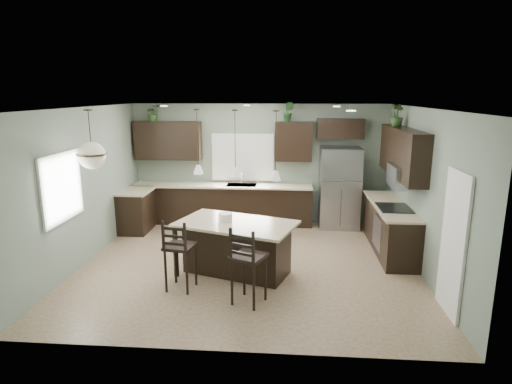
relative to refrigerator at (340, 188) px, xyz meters
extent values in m
plane|color=#9E8466|center=(-1.87, -2.36, -0.93)|extent=(6.00, 6.00, 0.00)
cube|color=white|center=(1.11, -3.91, 0.09)|extent=(0.04, 0.82, 2.04)
cube|color=white|center=(-2.27, 0.37, 0.62)|extent=(1.35, 0.02, 1.00)
cube|color=white|center=(-4.85, -3.16, 0.62)|extent=(0.02, 1.10, 1.00)
cube|color=black|center=(-4.57, -0.66, -0.48)|extent=(0.60, 0.90, 0.90)
cube|color=beige|center=(-4.55, -0.66, -0.01)|extent=(0.66, 0.96, 0.04)
cube|color=black|center=(-2.72, 0.09, -0.48)|extent=(4.20, 0.60, 0.90)
cube|color=beige|center=(-2.72, 0.07, -0.01)|extent=(4.20, 0.66, 0.04)
cube|color=gray|center=(-2.27, 0.07, 0.01)|extent=(0.70, 0.45, 0.01)
cylinder|color=silver|center=(-2.27, 0.04, 0.16)|extent=(0.02, 0.02, 0.28)
cube|color=black|center=(-4.02, 0.22, 1.02)|extent=(1.55, 0.34, 0.90)
cube|color=black|center=(-1.07, 0.22, 1.02)|extent=(0.85, 0.34, 0.90)
cube|color=black|center=(-0.02, 0.22, 1.32)|extent=(1.05, 0.34, 0.45)
cube|color=black|center=(0.83, -1.49, -0.48)|extent=(0.60, 2.35, 0.90)
cube|color=beige|center=(0.81, -1.49, -0.01)|extent=(0.66, 2.35, 0.04)
cube|color=black|center=(0.81, -1.76, 0.02)|extent=(0.58, 0.75, 0.02)
cube|color=gray|center=(0.53, -1.76, -0.48)|extent=(0.01, 0.72, 0.60)
cube|color=black|center=(0.96, -1.49, 1.02)|extent=(0.34, 2.35, 0.90)
cube|color=gray|center=(0.91, -1.76, 0.62)|extent=(0.40, 0.75, 0.40)
cube|color=gray|center=(0.00, 0.00, 0.00)|extent=(0.90, 0.74, 1.85)
cube|color=black|center=(-2.04, -2.85, -0.46)|extent=(2.19, 1.67, 0.92)
cylinder|color=white|center=(-2.22, -2.79, 0.07)|extent=(0.24, 0.24, 0.14)
cube|color=black|center=(-2.84, -3.48, -0.34)|extent=(0.50, 0.50, 1.17)
cube|color=black|center=(-1.73, -3.86, -0.33)|extent=(0.59, 0.59, 1.20)
imported|color=#2E5123|center=(-4.32, 0.19, 1.66)|extent=(0.42, 0.39, 0.37)
imported|color=#244D22|center=(-1.20, 0.19, 1.70)|extent=(0.30, 0.27, 0.45)
imported|color=#2A4C21|center=(0.93, -0.97, 1.69)|extent=(0.32, 0.32, 0.43)
plane|color=slate|center=(-1.87, 0.39, 0.48)|extent=(6.00, 0.00, 6.00)
plane|color=slate|center=(-1.87, -5.11, 0.48)|extent=(6.00, 0.00, 6.00)
plane|color=slate|center=(-4.87, -2.36, 0.48)|extent=(0.00, 5.50, 5.50)
plane|color=slate|center=(1.13, -2.36, 0.48)|extent=(0.00, 5.50, 5.50)
plane|color=white|center=(-1.87, -2.36, 1.87)|extent=(6.00, 6.00, 0.00)
camera|label=1|loc=(-1.17, -9.66, 2.13)|focal=30.00mm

